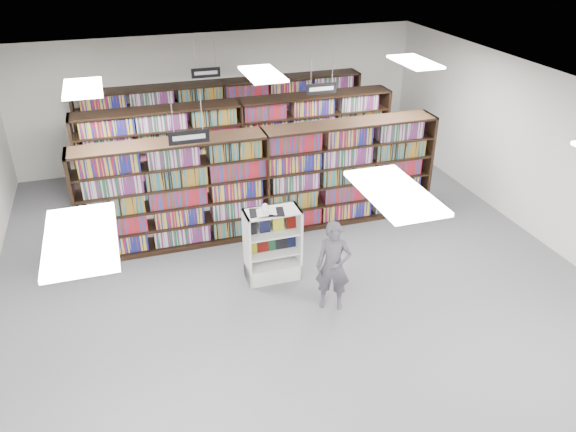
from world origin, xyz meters
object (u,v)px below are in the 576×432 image
object	(u,v)px
endcap_display	(272,254)
open_book	(266,211)
bookshelf_row_near	(265,183)
shopper	(333,266)

from	to	relation	value
endcap_display	open_book	xyz separation A→B (m)	(-0.11, -0.08, 0.89)
open_book	bookshelf_row_near	bearing A→B (deg)	86.18
bookshelf_row_near	shopper	size ratio (longest dim) A/B	4.61
open_book	shopper	bearing A→B (deg)	-41.75
bookshelf_row_near	shopper	distance (m)	2.74
bookshelf_row_near	endcap_display	bearing A→B (deg)	-101.51
endcap_display	shopper	xyz separation A→B (m)	(0.68, -1.11, 0.31)
bookshelf_row_near	open_book	xyz separation A→B (m)	(-0.44, -1.67, 0.30)
open_book	shopper	distance (m)	1.43
endcap_display	shopper	size ratio (longest dim) A/B	0.87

